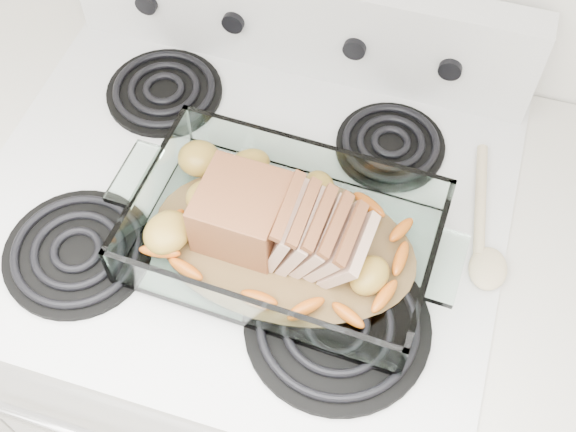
# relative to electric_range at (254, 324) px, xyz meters

# --- Properties ---
(electric_range) EXTENTS (0.78, 0.70, 1.12)m
(electric_range) POSITION_rel_electric_range_xyz_m (0.00, 0.00, 0.00)
(electric_range) COLOR silver
(electric_range) RESTS_ON ground
(baking_dish) EXTENTS (0.41, 0.27, 0.08)m
(baking_dish) POSITION_rel_electric_range_xyz_m (0.09, -0.07, 0.48)
(baking_dish) COLOR silver
(baking_dish) RESTS_ON electric_range
(pork_roast) EXTENTS (0.24, 0.12, 0.09)m
(pork_roast) POSITION_rel_electric_range_xyz_m (0.06, -0.07, 0.51)
(pork_roast) COLOR brown
(pork_roast) RESTS_ON baking_dish
(roast_vegetables) EXTENTS (0.35, 0.19, 0.04)m
(roast_vegetables) POSITION_rel_electric_range_xyz_m (0.08, -0.03, 0.49)
(roast_vegetables) COLOR orange
(roast_vegetables) RESTS_ON baking_dish
(wooden_spoon) EXTENTS (0.07, 0.25, 0.02)m
(wooden_spoon) POSITION_rel_electric_range_xyz_m (0.36, 0.03, 0.46)
(wooden_spoon) COLOR beige
(wooden_spoon) RESTS_ON electric_range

